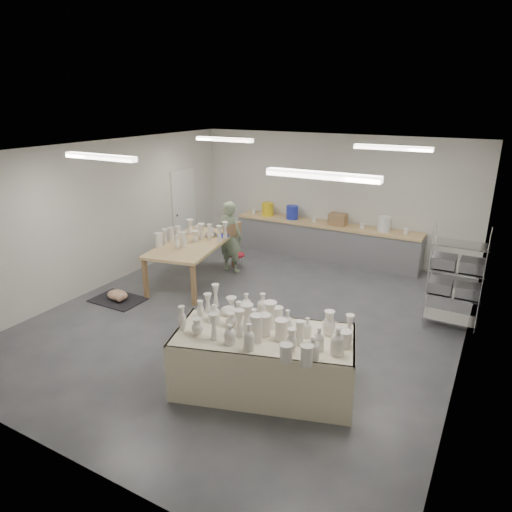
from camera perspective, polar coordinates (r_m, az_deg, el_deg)
The scene contains 9 objects.
room at distance 7.83m, azimuth -0.99°, elevation 6.35°, with size 8.00×8.02×3.00m.
back_counter at distance 11.36m, azimuth 8.57°, elevation 2.04°, with size 4.60×0.60×1.24m.
wire_shelf at distance 8.45m, azimuth 23.71°, elevation -2.41°, with size 0.88×0.48×1.80m.
drying_table at distance 6.30m, azimuth 1.02°, elevation -12.69°, with size 2.61×1.82×1.22m.
work_table at distance 9.87m, azimuth -7.50°, elevation 1.90°, with size 1.62×2.55×1.26m.
rug at distance 9.47m, azimuth -16.88°, elevation -5.26°, with size 1.00×0.70×0.02m, color black.
cat at distance 9.40m, azimuth -16.91°, elevation -4.72°, with size 0.46×0.34×0.19m.
potter at distance 10.31m, azimuth -3.19°, elevation 2.40°, with size 0.60×0.39×1.64m, color gray.
red_stool at distance 10.69m, azimuth -2.37°, elevation 0.05°, with size 0.43×0.43×0.33m.
Camera 1 is at (3.70, -6.53, 3.80)m, focal length 32.00 mm.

